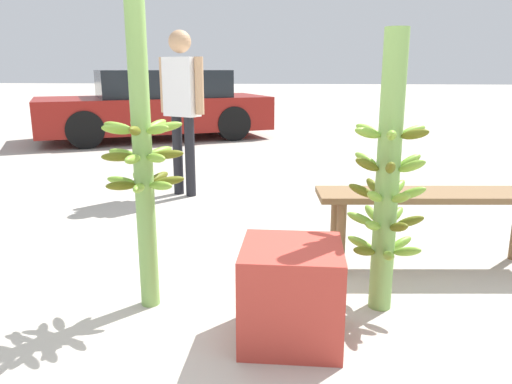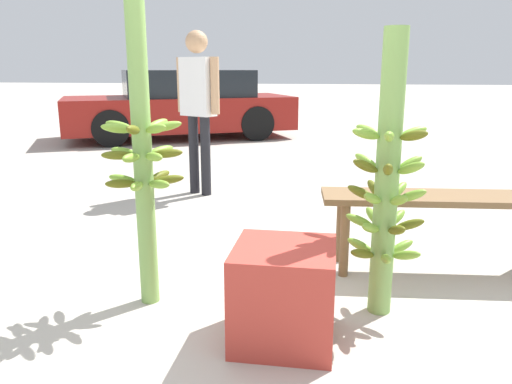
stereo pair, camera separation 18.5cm
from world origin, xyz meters
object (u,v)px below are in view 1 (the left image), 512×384
banana_stalk_center (387,181)px  parked_car (156,106)px  market_bench (434,204)px  vendor_person (182,97)px  banana_stalk_left (143,160)px  produce_crate (291,293)px

banana_stalk_center → parked_car: bearing=115.6°
market_bench → parked_car: 6.97m
vendor_person → market_bench: (2.08, -1.77, -0.58)m
banana_stalk_center → market_bench: bearing=56.3°
banana_stalk_left → market_bench: banana_stalk_left is taller
vendor_person → parked_car: bearing=-43.3°
banana_stalk_left → produce_crate: (0.80, -0.29, -0.58)m
parked_car → produce_crate: bearing=174.4°
banana_stalk_center → vendor_person: size_ratio=0.90×
banana_stalk_left → vendor_person: vendor_person is taller
banana_stalk_center → produce_crate: (-0.49, -0.38, -0.48)m
banana_stalk_left → market_bench: (1.71, 0.71, -0.39)m
banana_stalk_center → parked_car: banana_stalk_center is taller
market_bench → produce_crate: 1.37m
market_bench → produce_crate: (-0.91, -1.01, -0.19)m
market_bench → parked_car: size_ratio=0.35×
banana_stalk_left → produce_crate: banana_stalk_left is taller
banana_stalk_left → banana_stalk_center: size_ratio=1.09×
parked_car → produce_crate: (2.68, -6.98, -0.38)m
banana_stalk_center → vendor_person: vendor_person is taller
market_bench → parked_car: (-3.59, 5.97, 0.18)m
parked_car → banana_stalk_center: bearing=179.1°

